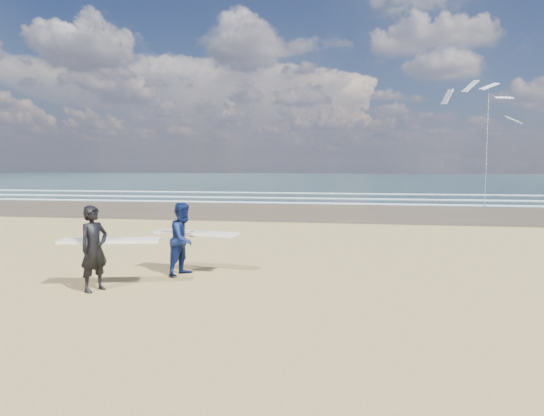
# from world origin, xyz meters

# --- Properties ---
(ocean) EXTENTS (220.00, 100.00, 0.02)m
(ocean) POSITION_xyz_m (20.00, 72.00, 0.01)
(ocean) COLOR #1A353B
(ocean) RESTS_ON ground
(surfer_near) EXTENTS (2.26, 1.26, 1.88)m
(surfer_near) POSITION_xyz_m (-0.68, -0.84, 0.95)
(surfer_near) COLOR black
(surfer_near) RESTS_ON ground
(surfer_far) EXTENTS (2.25, 1.31, 1.82)m
(surfer_far) POSITION_xyz_m (0.71, 0.94, 0.92)
(surfer_far) COLOR #0C1947
(surfer_far) RESTS_ON ground
(kite_1) EXTENTS (5.74, 4.73, 9.34)m
(kite_1) POSITION_xyz_m (13.89, 25.02, 5.18)
(kite_1) COLOR slate
(kite_1) RESTS_ON ground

